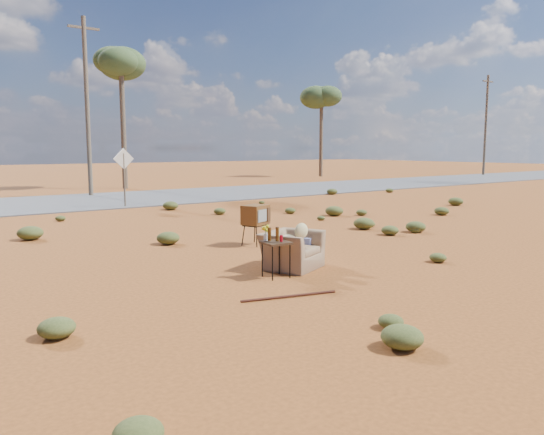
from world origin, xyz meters
TOP-DOWN VIEW (x-y plane):
  - ground at (0.00, 0.00)m, footprint 140.00×140.00m
  - highway at (0.00, 15.00)m, footprint 140.00×7.00m
  - armchair at (0.22, 0.42)m, footprint 1.35×1.19m
  - tv_unit at (0.98, 2.70)m, footprint 0.69×0.63m
  - side_table at (-0.53, 0.01)m, footprint 0.47×0.47m
  - rusty_bar at (-1.09, -1.13)m, footprint 1.47×0.44m
  - road_sign at (1.50, 12.00)m, footprint 0.78×0.06m
  - eucalyptus_center at (5.00, 21.00)m, footprint 3.20×3.20m
  - eucalyptus_right at (22.00, 24.00)m, footprint 3.20×3.20m
  - utility_pole_center at (2.00, 17.50)m, footprint 1.40×0.20m
  - utility_pole_east at (34.00, 17.50)m, footprint 1.40×0.20m
  - scrub_patch at (-0.82, 4.41)m, footprint 17.49×8.07m

SIDE VIEW (x-z plane):
  - ground at x=0.00m, z-range 0.00..0.00m
  - highway at x=0.00m, z-range 0.00..0.04m
  - rusty_bar at x=-1.09m, z-range 0.00..0.04m
  - scrub_patch at x=-0.82m, z-range -0.03..0.30m
  - armchair at x=0.22m, z-range -0.03..0.88m
  - side_table at x=-0.53m, z-range 0.20..1.08m
  - tv_unit at x=0.98m, z-range 0.22..1.13m
  - road_sign at x=1.50m, z-range 0.41..2.60m
  - utility_pole_center at x=2.00m, z-range 0.15..8.15m
  - utility_pole_east at x=34.00m, z-range 0.15..8.15m
  - eucalyptus_right at x=22.00m, z-range 2.39..9.49m
  - eucalyptus_center at x=5.00m, z-range 2.63..10.23m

